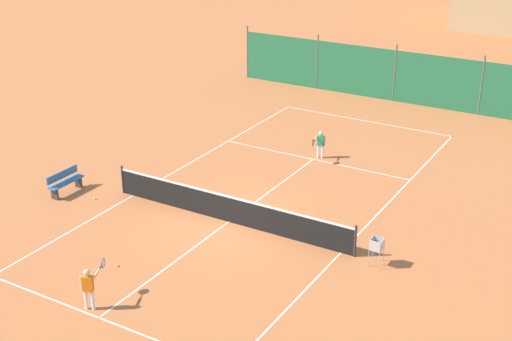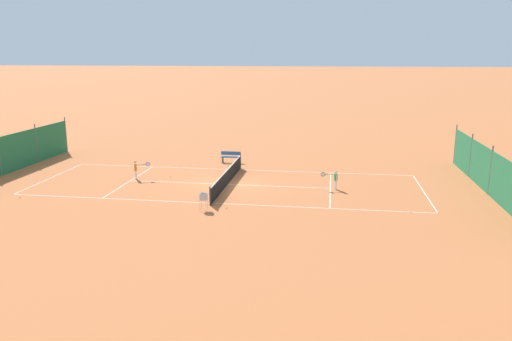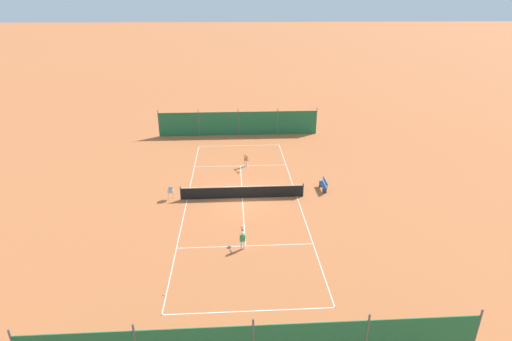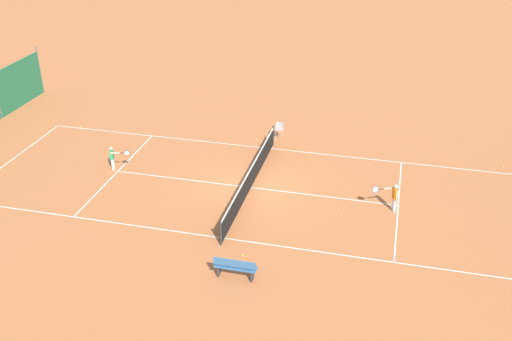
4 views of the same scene
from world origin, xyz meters
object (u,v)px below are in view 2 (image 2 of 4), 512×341
(tennis_ball_by_net_right, at_px, (20,197))
(player_far_service, at_px, (335,178))
(courtside_bench, at_px, (231,157))
(player_near_baseline, at_px, (136,168))
(tennis_ball_alley_left, at_px, (229,166))
(tennis_ball_near_corner, at_px, (171,177))
(ball_hopper, at_px, (204,198))
(tennis_ball_by_net_left, at_px, (226,208))
(tennis_ball_mid_court, at_px, (411,212))
(tennis_net, at_px, (227,177))

(tennis_ball_by_net_right, bearing_deg, player_far_service, 104.48)
(player_far_service, bearing_deg, courtside_bench, -130.15)
(player_near_baseline, xyz_separation_m, tennis_ball_alley_left, (-4.58, 5.18, -0.68))
(tennis_ball_near_corner, distance_m, ball_hopper, 7.72)
(tennis_ball_by_net_left, height_order, tennis_ball_mid_court, same)
(player_near_baseline, xyz_separation_m, tennis_ball_by_net_left, (5.36, 7.12, -0.68))
(tennis_ball_by_net_right, bearing_deg, tennis_ball_alley_left, 134.15)
(tennis_ball_by_net_left, distance_m, ball_hopper, 1.35)
(ball_hopper, relative_size, courtside_bench, 0.59)
(player_near_baseline, distance_m, courtside_bench, 7.77)
(tennis_ball_alley_left, bearing_deg, player_far_service, 55.57)
(tennis_ball_by_net_left, bearing_deg, player_near_baseline, -127.00)
(player_near_baseline, distance_m, ball_hopper, 8.32)
(tennis_ball_near_corner, bearing_deg, tennis_net, 72.51)
(tennis_net, height_order, tennis_ball_alley_left, tennis_net)
(tennis_ball_by_net_left, bearing_deg, ball_hopper, -70.00)
(tennis_ball_by_net_right, distance_m, tennis_ball_near_corner, 9.20)
(tennis_ball_alley_left, xyz_separation_m, tennis_ball_by_net_left, (9.94, 1.93, 0.00))
(tennis_net, xyz_separation_m, tennis_ball_alley_left, (-5.06, -0.98, -0.47))
(tennis_net, height_order, tennis_ball_by_net_left, tennis_net)
(tennis_net, relative_size, tennis_ball_alley_left, 139.09)
(tennis_net, bearing_deg, ball_hopper, -1.75)
(player_far_service, xyz_separation_m, ball_hopper, (5.13, -6.81, -0.02))
(tennis_ball_by_net_right, xyz_separation_m, tennis_ball_mid_court, (-0.54, 21.61, 0.00))
(tennis_ball_by_net_right, bearing_deg, ball_hopper, 87.10)
(ball_hopper, bearing_deg, tennis_net, 178.25)
(tennis_ball_by_net_right, height_order, tennis_ball_near_corner, same)
(tennis_ball_by_net_left, height_order, courtside_bench, courtside_bench)
(tennis_ball_alley_left, height_order, courtside_bench, courtside_bench)
(player_near_baseline, relative_size, tennis_ball_by_net_left, 18.59)
(player_far_service, height_order, tennis_ball_alley_left, player_far_service)
(tennis_ball_alley_left, distance_m, tennis_ball_mid_court, 14.77)
(player_far_service, bearing_deg, tennis_net, -91.42)
(tennis_net, height_order, player_near_baseline, player_near_baseline)
(player_near_baseline, height_order, courtside_bench, player_near_baseline)
(ball_hopper, bearing_deg, tennis_ball_near_corner, -148.95)
(player_far_service, xyz_separation_m, tennis_ball_alley_left, (-5.22, -7.62, -0.64))
(player_near_baseline, bearing_deg, ball_hopper, 46.09)
(tennis_ball_mid_court, relative_size, courtside_bench, 0.04)
(tennis_net, relative_size, tennis_ball_by_net_right, 139.09)
(tennis_ball_by_net_left, relative_size, tennis_ball_mid_court, 1.00)
(tennis_ball_mid_court, distance_m, courtside_bench, 15.69)
(tennis_ball_alley_left, xyz_separation_m, tennis_ball_near_corner, (3.76, -3.16, 0.00))
(tennis_ball_mid_court, bearing_deg, player_far_service, -136.01)
(tennis_ball_alley_left, relative_size, tennis_ball_by_net_left, 1.00)
(tennis_ball_by_net_right, distance_m, tennis_ball_mid_court, 21.61)
(tennis_ball_alley_left, height_order, ball_hopper, ball_hopper)
(tennis_net, bearing_deg, tennis_ball_by_net_right, -66.82)
(tennis_ball_alley_left, relative_size, tennis_ball_near_corner, 1.00)
(player_far_service, bearing_deg, tennis_ball_near_corner, -97.75)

